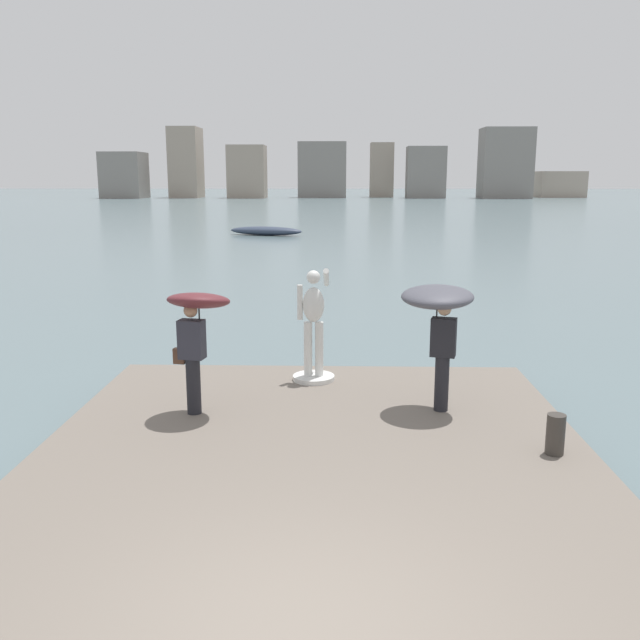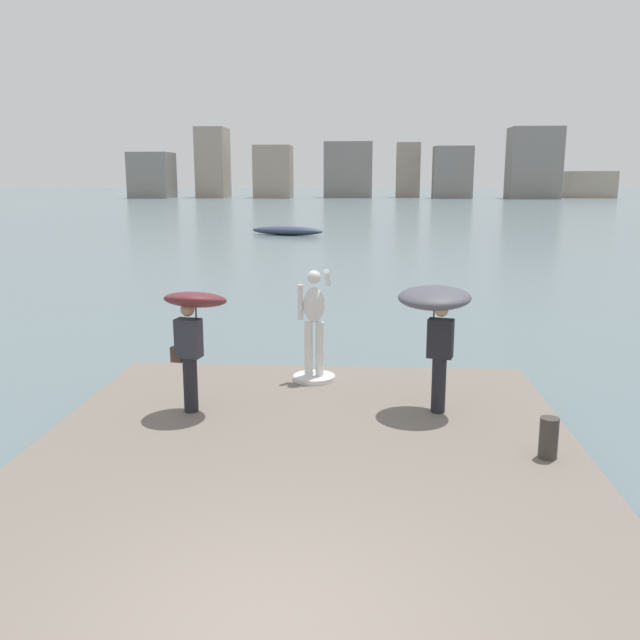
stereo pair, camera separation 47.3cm
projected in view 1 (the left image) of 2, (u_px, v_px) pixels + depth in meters
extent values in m
plane|color=slate|center=(334.00, 239.00, 44.65)|extent=(400.00, 400.00, 0.00)
cube|color=#70665B|center=(310.00, 510.00, 7.87)|extent=(7.52, 10.85, 0.40)
cylinder|color=silver|center=(314.00, 378.00, 12.22)|extent=(0.75, 0.75, 0.08)
cylinder|color=silver|center=(308.00, 349.00, 12.12)|extent=(0.15, 0.15, 0.99)
cylinder|color=silver|center=(319.00, 349.00, 12.11)|extent=(0.15, 0.15, 0.99)
ellipsoid|color=silver|center=(314.00, 305.00, 11.95)|extent=(0.38, 0.26, 0.63)
sphere|color=silver|center=(313.00, 277.00, 11.84)|extent=(0.24, 0.24, 0.24)
cylinder|color=silver|center=(300.00, 302.00, 11.94)|extent=(0.10, 0.10, 0.62)
cylinder|color=silver|center=(326.00, 277.00, 12.11)|extent=(0.10, 0.59, 0.40)
cylinder|color=black|center=(194.00, 386.00, 10.42)|extent=(0.22, 0.22, 0.88)
cube|color=#2D2D38|center=(192.00, 339.00, 10.26)|extent=(0.42, 0.31, 0.60)
sphere|color=#A87A5B|center=(191.00, 311.00, 10.17)|extent=(0.21, 0.21, 0.21)
cylinder|color=#262626|center=(199.00, 320.00, 10.22)|extent=(0.02, 0.02, 0.49)
ellipsoid|color=#5B2328|center=(199.00, 301.00, 10.15)|extent=(1.11, 1.13, 0.40)
cube|color=#513323|center=(180.00, 356.00, 10.39)|extent=(0.20, 0.13, 0.24)
cylinder|color=black|center=(442.00, 383.00, 10.55)|extent=(0.22, 0.22, 0.88)
cube|color=black|center=(443.00, 337.00, 10.40)|extent=(0.43, 0.33, 0.60)
sphere|color=tan|center=(445.00, 309.00, 10.30)|extent=(0.21, 0.21, 0.21)
cylinder|color=#262626|center=(437.00, 317.00, 10.40)|extent=(0.02, 0.02, 0.50)
ellipsoid|color=#4C4C56|center=(437.00, 297.00, 10.34)|extent=(1.37, 1.38, 0.38)
cylinder|color=#38332D|center=(555.00, 434.00, 8.90)|extent=(0.24, 0.24, 0.55)
ellipsoid|color=#2D384C|center=(266.00, 231.00, 47.29)|extent=(5.46, 2.65, 0.61)
cube|color=gray|center=(124.00, 175.00, 130.74)|extent=(7.70, 7.85, 8.69)
cube|color=gray|center=(186.00, 163.00, 133.14)|extent=(5.61, 7.87, 13.51)
cube|color=gray|center=(247.00, 172.00, 131.47)|extent=(7.19, 6.47, 10.01)
cube|color=gray|center=(322.00, 170.00, 133.87)|extent=(9.45, 5.42, 10.77)
cube|color=gray|center=(382.00, 170.00, 136.79)|extent=(4.59, 5.06, 10.74)
cube|color=gray|center=(426.00, 172.00, 130.95)|extent=(7.37, 4.98, 9.78)
cube|color=gray|center=(505.00, 163.00, 129.06)|extent=(9.41, 6.78, 13.13)
cube|color=#A89989|center=(560.00, 184.00, 135.79)|extent=(9.00, 6.22, 5.13)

